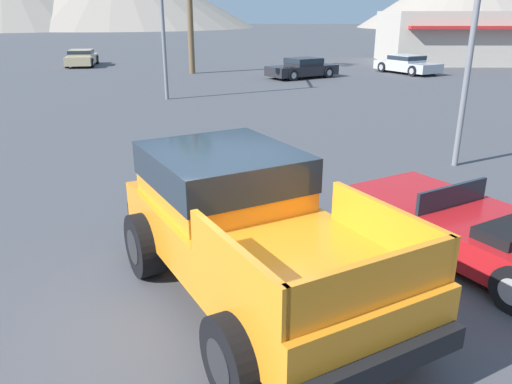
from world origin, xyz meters
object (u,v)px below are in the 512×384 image
(traffic_light_main, at_px, (168,0))
(parked_car_dark, at_px, (302,68))
(orange_pickup_truck, at_px, (243,219))
(parked_car_tan, at_px, (82,58))
(parked_car_silver, at_px, (407,64))
(red_convertible_car, at_px, (475,231))

(traffic_light_main, bearing_deg, parked_car_dark, -46.11)
(parked_car_dark, bearing_deg, orange_pickup_truck, 140.38)
(orange_pickup_truck, xyz_separation_m, parked_car_tan, (-12.52, 29.89, -0.48))
(parked_car_dark, distance_m, parked_car_silver, 6.99)
(orange_pickup_truck, bearing_deg, red_convertible_car, -12.59)
(parked_car_silver, bearing_deg, orange_pickup_truck, 39.76)
(parked_car_dark, height_order, traffic_light_main, traffic_light_main)
(parked_car_dark, distance_m, parked_car_tan, 16.34)
(parked_car_dark, relative_size, parked_car_tan, 0.97)
(orange_pickup_truck, bearing_deg, parked_car_dark, 53.98)
(red_convertible_car, xyz_separation_m, parked_car_silver, (5.55, 24.60, 0.15))
(parked_car_tan, xyz_separation_m, traffic_light_main, (8.58, -12.68, 3.52))
(parked_car_tan, bearing_deg, parked_car_dark, -33.95)
(orange_pickup_truck, height_order, red_convertible_car, orange_pickup_truck)
(red_convertible_car, bearing_deg, orange_pickup_truck, 165.97)
(orange_pickup_truck, distance_m, parked_car_tan, 32.41)
(orange_pickup_truck, bearing_deg, traffic_light_main, 72.90)
(red_convertible_car, relative_size, parked_car_tan, 1.01)
(traffic_light_main, bearing_deg, parked_car_tan, 34.08)
(red_convertible_car, distance_m, traffic_light_main, 18.13)
(orange_pickup_truck, distance_m, parked_car_dark, 23.51)
(red_convertible_car, distance_m, parked_car_tan, 32.95)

